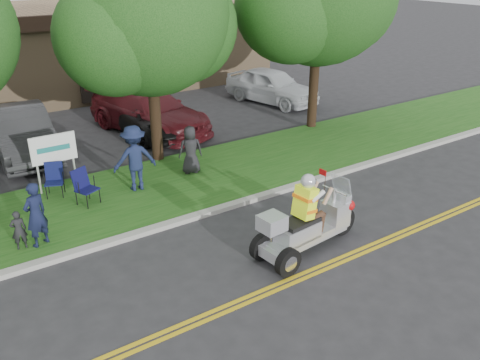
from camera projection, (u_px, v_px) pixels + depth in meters
ground at (282, 268)px, 11.10m from camera, size 120.00×120.00×0.00m
centerline_near at (299, 281)px, 10.66m from camera, size 60.00×0.10×0.01m
centerline_far at (294, 277)px, 10.78m from camera, size 60.00×0.10×0.01m
curb at (210, 212)px, 13.38m from camera, size 60.00×0.25×0.12m
grass_verge at (173, 184)px, 15.01m from camera, size 60.00×4.00×0.10m
commercial_building at (81, 46)px, 25.66m from camera, size 18.00×8.20×4.00m
tree_mid at (150, 22)px, 15.04m from camera, size 5.88×4.80×7.05m
business_sign at (54, 152)px, 14.10m from camera, size 1.25×0.06×1.75m
trike_scooter at (307, 226)px, 11.43m from camera, size 3.00×1.05×1.96m
lawn_chair_a at (54, 177)px, 14.07m from camera, size 0.64×0.65×0.92m
lawn_chair_b at (84, 184)px, 13.55m from camera, size 0.68×0.70×0.97m
spectator_adult_left at (36, 215)px, 11.49m from camera, size 0.67×0.58×1.56m
spectator_chair_a at (135, 158)px, 14.21m from camera, size 1.30×0.85×1.89m
spectator_chair_b at (190, 150)px, 15.39m from camera, size 0.84×0.67×1.48m
child_left at (19, 230)px, 11.46m from camera, size 0.36×0.25×0.95m
parked_car_left at (22, 132)px, 16.96m from camera, size 2.02×5.06×1.64m
parked_car_mid at (150, 117)px, 19.13m from camera, size 2.44×4.78×1.29m
parked_car_right at (149, 111)px, 19.31m from camera, size 3.67×5.86×1.58m
parked_car_far_right at (272, 86)px, 23.12m from camera, size 2.82×4.88×1.56m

